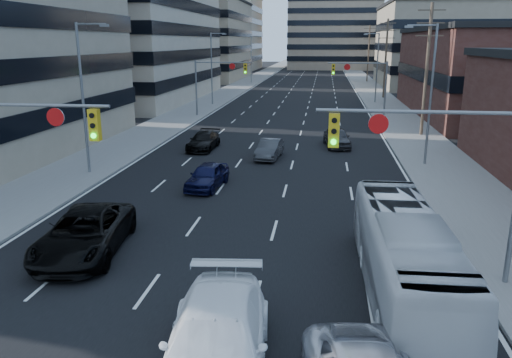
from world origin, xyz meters
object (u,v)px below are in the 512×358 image
at_px(black_pickup, 85,233).
at_px(white_van, 216,343).
at_px(sedan_blue, 207,176).
at_px(transit_bus, 405,256).

bearing_deg(black_pickup, white_van, -52.14).
relative_size(black_pickup, sedan_blue, 1.47).
xyz_separation_m(white_van, transit_bus, (5.10, 4.77, 0.48)).
height_order(black_pickup, transit_bus, transit_bus).
relative_size(white_van, transit_bus, 0.62).
distance_m(black_pickup, transit_bus, 11.82).
distance_m(white_van, sedan_blue, 16.42).
height_order(white_van, sedan_blue, white_van).
relative_size(black_pickup, white_van, 0.97).
bearing_deg(sedan_blue, transit_bus, -44.83).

